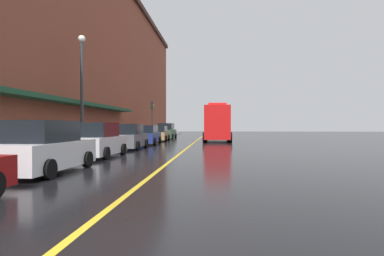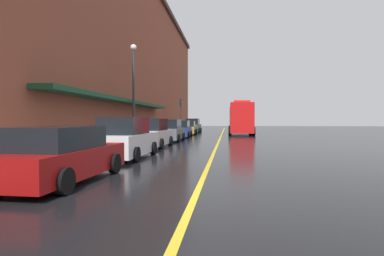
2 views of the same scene
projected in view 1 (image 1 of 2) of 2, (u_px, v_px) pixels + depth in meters
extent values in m
plane|color=black|center=(193.00, 143.00, 29.30)|extent=(112.00, 112.00, 0.00)
cube|color=#9E9B93|center=(126.00, 142.00, 29.78)|extent=(2.40, 70.00, 0.15)
cube|color=gold|center=(193.00, 143.00, 29.30)|extent=(0.16, 70.00, 0.01)
cube|color=brown|center=(44.00, 52.00, 29.27)|extent=(12.39, 64.00, 16.75)
cube|color=#19472D|center=(78.00, 103.00, 20.82)|extent=(1.20, 22.40, 0.24)
cube|color=silver|center=(46.00, 155.00, 11.38)|extent=(1.82, 4.64, 0.92)
cube|color=black|center=(43.00, 131.00, 11.14)|extent=(1.62, 2.56, 0.75)
cylinder|color=black|center=(44.00, 159.00, 12.88)|extent=(0.23, 0.64, 0.64)
cylinder|color=black|center=(87.00, 159.00, 12.73)|extent=(0.23, 0.64, 0.64)
cylinder|color=black|center=(49.00, 169.00, 9.88)|extent=(0.23, 0.64, 0.64)
cube|color=silver|center=(98.00, 145.00, 16.83)|extent=(1.94, 4.16, 0.90)
cube|color=black|center=(97.00, 130.00, 16.62)|extent=(1.70, 2.31, 0.74)
cylinder|color=black|center=(92.00, 149.00, 18.20)|extent=(0.24, 0.65, 0.64)
cylinder|color=black|center=(123.00, 149.00, 18.00)|extent=(0.24, 0.65, 0.64)
cylinder|color=black|center=(70.00, 153.00, 15.67)|extent=(0.24, 0.65, 0.64)
cylinder|color=black|center=(106.00, 153.00, 15.47)|extent=(0.24, 0.65, 0.64)
cube|color=#595B60|center=(128.00, 140.00, 22.45)|extent=(1.89, 4.11, 0.87)
cube|color=black|center=(128.00, 129.00, 22.24)|extent=(1.70, 2.26, 0.71)
cylinder|color=black|center=(121.00, 143.00, 23.80)|extent=(0.22, 0.64, 0.64)
cylinder|color=black|center=(146.00, 144.00, 23.65)|extent=(0.22, 0.64, 0.64)
cylinder|color=black|center=(109.00, 146.00, 21.26)|extent=(0.22, 0.64, 0.64)
cylinder|color=black|center=(137.00, 146.00, 21.11)|extent=(0.22, 0.64, 0.64)
cube|color=navy|center=(147.00, 138.00, 28.07)|extent=(2.03, 4.91, 0.81)
cube|color=black|center=(146.00, 129.00, 27.82)|extent=(1.77, 2.72, 0.67)
cylinder|color=black|center=(139.00, 140.00, 29.61)|extent=(0.24, 0.65, 0.64)
cylinder|color=black|center=(160.00, 140.00, 29.53)|extent=(0.24, 0.65, 0.64)
cylinder|color=black|center=(132.00, 141.00, 26.61)|extent=(0.24, 0.65, 0.64)
cylinder|color=black|center=(155.00, 142.00, 26.53)|extent=(0.24, 0.65, 0.64)
cube|color=#A5844C|center=(158.00, 136.00, 33.80)|extent=(1.97, 4.17, 0.77)
cube|color=black|center=(158.00, 129.00, 33.59)|extent=(1.73, 2.31, 0.63)
cylinder|color=black|center=(152.00, 137.00, 35.12)|extent=(0.24, 0.65, 0.64)
cylinder|color=black|center=(169.00, 138.00, 35.03)|extent=(0.24, 0.65, 0.64)
cylinder|color=black|center=(147.00, 138.00, 32.57)|extent=(0.24, 0.65, 0.64)
cylinder|color=black|center=(166.00, 139.00, 32.48)|extent=(0.24, 0.65, 0.64)
cube|color=#2D5133|center=(167.00, 133.00, 39.40)|extent=(1.89, 4.29, 0.95)
cube|color=black|center=(166.00, 126.00, 39.18)|extent=(1.69, 2.37, 0.78)
cylinder|color=black|center=(161.00, 136.00, 40.80)|extent=(0.23, 0.64, 0.64)
cylinder|color=black|center=(176.00, 136.00, 40.64)|extent=(0.23, 0.64, 0.64)
cylinder|color=black|center=(157.00, 137.00, 38.16)|extent=(0.23, 0.64, 0.64)
cylinder|color=black|center=(172.00, 137.00, 38.00)|extent=(0.23, 0.64, 0.64)
cube|color=red|center=(217.00, 122.00, 30.84)|extent=(2.50, 2.27, 3.27)
cube|color=red|center=(217.00, 124.00, 35.04)|extent=(2.51, 5.51, 3.01)
cube|color=red|center=(217.00, 104.00, 30.82)|extent=(1.74, 0.61, 0.24)
cylinder|color=black|center=(230.00, 137.00, 30.84)|extent=(0.30, 1.00, 1.00)
cylinder|color=black|center=(204.00, 137.00, 31.02)|extent=(0.30, 1.00, 1.00)
cylinder|color=black|center=(229.00, 136.00, 34.27)|extent=(0.30, 1.00, 1.00)
cylinder|color=black|center=(205.00, 136.00, 34.46)|extent=(0.30, 1.00, 1.00)
cylinder|color=black|center=(228.00, 135.00, 36.49)|extent=(0.30, 1.00, 1.00)
cylinder|color=black|center=(206.00, 135.00, 36.68)|extent=(0.30, 1.00, 1.00)
cylinder|color=#4C4C51|center=(110.00, 139.00, 22.62)|extent=(0.07, 0.07, 1.05)
cube|color=black|center=(110.00, 130.00, 22.62)|extent=(0.14, 0.18, 0.28)
cylinder|color=#4C4C51|center=(44.00, 148.00, 13.95)|extent=(0.07, 0.07, 1.05)
cube|color=black|center=(44.00, 133.00, 13.94)|extent=(0.14, 0.18, 0.28)
cylinder|color=#4C4C51|center=(0.00, 154.00, 11.13)|extent=(0.07, 0.07, 1.05)
cube|color=black|center=(0.00, 135.00, 11.12)|extent=(0.14, 0.18, 0.28)
cylinder|color=#33383D|center=(82.00, 97.00, 19.34)|extent=(0.18, 0.18, 6.50)
sphere|color=white|center=(82.00, 39.00, 19.30)|extent=(0.44, 0.44, 0.44)
cylinder|color=#232326|center=(152.00, 124.00, 37.08)|extent=(0.14, 0.14, 3.40)
cube|color=black|center=(152.00, 105.00, 37.06)|extent=(0.28, 0.36, 0.90)
sphere|color=red|center=(153.00, 102.00, 37.05)|extent=(0.16, 0.16, 0.16)
sphere|color=gold|center=(153.00, 105.00, 37.05)|extent=(0.16, 0.16, 0.16)
sphere|color=green|center=(153.00, 108.00, 37.05)|extent=(0.16, 0.16, 0.16)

